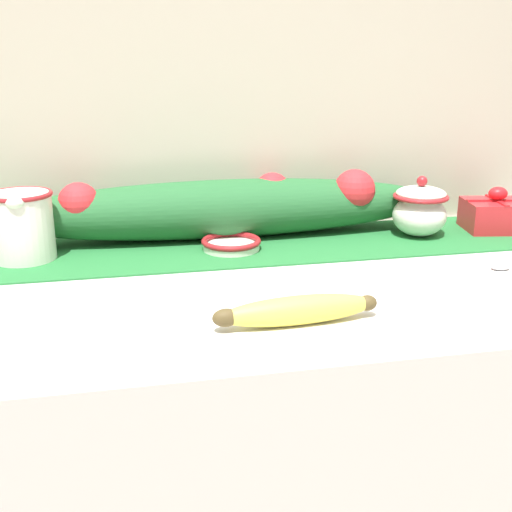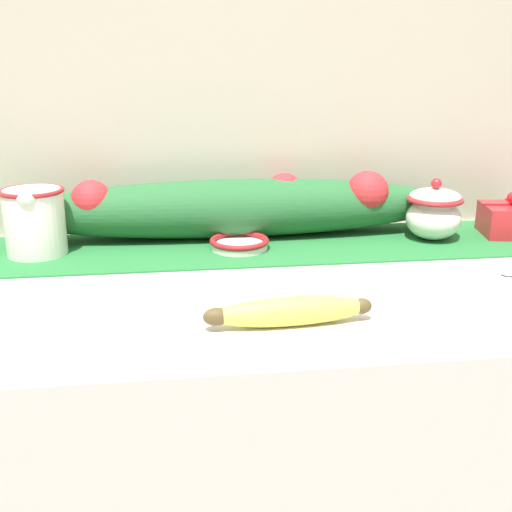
% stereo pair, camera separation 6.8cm
% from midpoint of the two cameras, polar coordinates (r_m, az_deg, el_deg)
% --- Properties ---
extents(back_wall, '(2.14, 0.04, 2.40)m').
position_cam_midpoint_polar(back_wall, '(1.26, -0.86, 16.71)').
color(back_wall, '#B7AD99').
rests_on(back_wall, ground_plane).
extents(table_runner, '(1.23, 0.24, 0.00)m').
position_cam_midpoint_polar(table_runner, '(1.16, 0.10, 0.80)').
color(table_runner, '#236B33').
rests_on(table_runner, countertop).
extents(cream_pitcher, '(0.11, 0.13, 0.12)m').
position_cam_midpoint_polar(cream_pitcher, '(1.15, -17.49, 3.13)').
color(cream_pitcher, white).
rests_on(cream_pitcher, countertop).
extents(sugar_bowl, '(0.10, 0.10, 0.12)m').
position_cam_midpoint_polar(sugar_bowl, '(1.25, 17.05, 3.72)').
color(sugar_bowl, white).
rests_on(sugar_bowl, countertop).
extents(small_dish, '(0.11, 0.11, 0.02)m').
position_cam_midpoint_polar(small_dish, '(1.14, 0.04, 1.12)').
color(small_dish, white).
rests_on(small_dish, countertop).
extents(banana, '(0.22, 0.05, 0.04)m').
position_cam_midpoint_polar(banana, '(0.83, 5.33, -4.95)').
color(banana, '#DBCC4C').
rests_on(banana, countertop).
extents(spoon, '(0.19, 0.03, 0.01)m').
position_cam_midpoint_polar(spoon, '(1.09, 22.37, -1.46)').
color(spoon, silver).
rests_on(spoon, countertop).
extents(poinsettia_garland, '(0.84, 0.12, 0.12)m').
position_cam_midpoint_polar(poinsettia_garland, '(1.21, -0.16, 4.38)').
color(poinsettia_garland, '#235B2D').
rests_on(poinsettia_garland, countertop).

